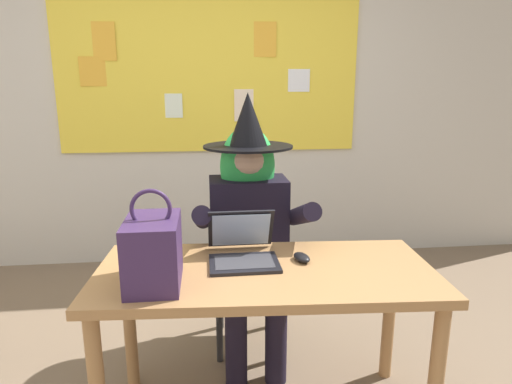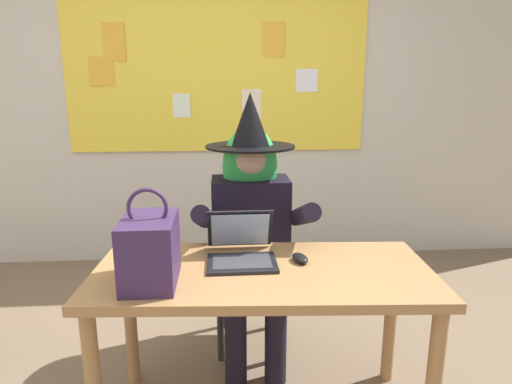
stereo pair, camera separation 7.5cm
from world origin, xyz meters
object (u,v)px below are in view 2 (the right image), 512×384
person_costumed (251,214)px  handbag (150,249)px  chair_at_desk (251,255)px  desk_main (263,291)px  laptop (241,249)px  computer_mouse (300,258)px

person_costumed → handbag: (-0.43, -0.64, 0.06)m
chair_at_desk → desk_main: bearing=3.9°
desk_main → handbag: bearing=-169.0°
person_costumed → laptop: (-0.07, -0.44, -0.03)m
laptop → handbag: handbag is taller
desk_main → computer_mouse: computer_mouse is taller
computer_mouse → handbag: 0.64m
desk_main → chair_at_desk: bearing=90.7°
chair_at_desk → laptop: laptop is taller
desk_main → laptop: (-0.09, 0.11, 0.14)m
laptop → handbag: (-0.36, -0.20, 0.09)m
person_costumed → handbag: bearing=-34.0°
computer_mouse → handbag: handbag is taller
computer_mouse → laptop: bearing=153.7°
person_costumed → desk_main: bearing=1.3°
chair_at_desk → laptop: (-0.08, -0.56, 0.26)m
person_costumed → laptop: bearing=-9.5°
desk_main → computer_mouse: size_ratio=13.94×
handbag → chair_at_desk: bearing=60.3°
laptop → chair_at_desk: bearing=81.9°
desk_main → laptop: bearing=126.8°
chair_at_desk → person_costumed: 0.31m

